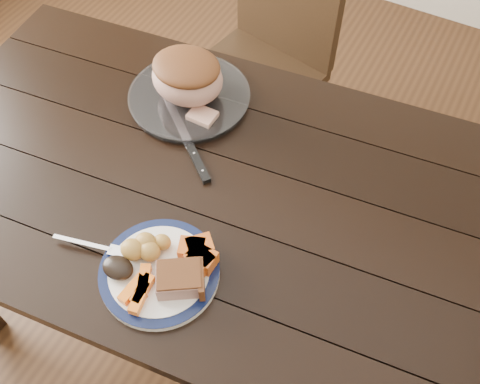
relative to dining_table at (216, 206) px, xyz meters
The scene contains 15 objects.
ground 0.66m from the dining_table, ahead, with size 4.00×4.00×0.00m, color #472B16.
dining_table is the anchor object (origin of this frame).
chair_far 0.78m from the dining_table, 106.98° to the left, with size 0.50×0.50×0.93m.
dinner_plate 0.28m from the dining_table, 86.90° to the right, with size 0.26×0.26×0.02m, color white.
plate_rim 0.29m from the dining_table, 86.90° to the right, with size 0.26×0.26×0.02m, color #0B1337.
serving_platter 0.32m from the dining_table, 133.43° to the left, with size 0.32×0.32×0.02m, color white.
pork_slice 0.31m from the dining_table, 74.93° to the right, with size 0.09×0.07×0.04m, color #A77466.
roasted_potatoes 0.28m from the dining_table, 98.21° to the right, with size 0.09×0.09×0.05m.
carrot_batons 0.35m from the dining_table, 88.54° to the right, with size 0.06×0.11×0.02m.
pumpkin_wedges 0.25m from the dining_table, 68.98° to the right, with size 0.09×0.09×0.04m.
dark_mushroom 0.34m from the dining_table, 100.73° to the right, with size 0.07×0.05×0.03m, color black.
fork 0.33m from the dining_table, 116.18° to the right, with size 0.18×0.06×0.00m.
roast_joint 0.35m from the dining_table, 133.43° to the left, with size 0.19×0.17×0.13m, color tan.
cut_slice 0.24m from the dining_table, 128.85° to the left, with size 0.07×0.06×0.02m, color tan.
carving_knife 0.15m from the dining_table, 149.42° to the left, with size 0.26×0.22×0.01m.
Camera 1 is at (0.42, -0.64, 1.80)m, focal length 40.00 mm.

